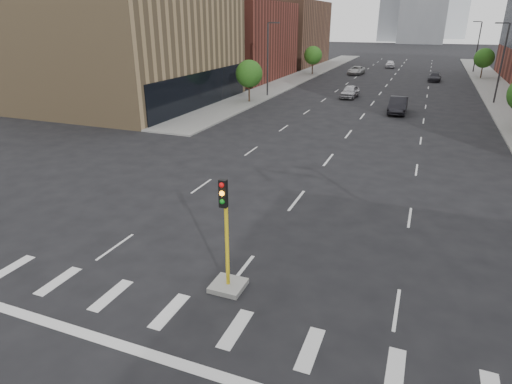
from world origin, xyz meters
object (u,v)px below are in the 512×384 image
Objects in this scene: median_traffic_signal at (227,266)px; car_far_left at (356,70)px; car_deep_right at (435,77)px; car_distant at (390,64)px; car_near_left at (350,92)px; car_mid_right at (398,105)px.

median_traffic_signal is 70.09m from car_far_left.
car_far_left is (-6.69, 69.77, -0.25)m from median_traffic_signal.
car_distant is (-8.79, 19.35, 0.08)m from car_deep_right.
car_distant reaches higher than car_far_left.
car_mid_right is at bearing -47.76° from car_near_left.
median_traffic_signal is 0.96× the size of car_near_left.
car_deep_right is at bearing 82.39° from car_mid_right.
car_near_left is at bearing 128.87° from car_mid_right.
car_deep_right is (3.52, 28.77, -0.18)m from car_mid_right.
car_far_left is at bearing 100.22° from car_near_left.
car_distant is at bearing 117.24° from car_deep_right.
median_traffic_signal is 0.96× the size of car_deep_right.
car_far_left is at bearing 95.48° from median_traffic_signal.
median_traffic_signal is 36.22m from car_mid_right.
car_distant is at bearing 95.61° from car_mid_right.
car_near_left is at bearing -95.81° from car_distant.
car_mid_right reaches higher than car_distant.
car_near_left reaches higher than car_distant.
median_traffic_signal is 65.19m from car_deep_right.
car_distant is (4.64, 14.42, 0.02)m from car_far_left.
car_distant is at bearing 75.53° from car_far_left.
car_distant is (-2.05, 84.19, -0.22)m from median_traffic_signal.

